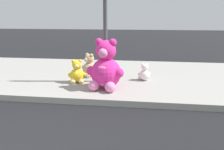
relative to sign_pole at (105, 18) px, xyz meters
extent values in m
cube|color=#9E9B93|center=(-1.00, 0.80, -1.77)|extent=(28.00, 4.40, 0.15)
cylinder|color=#4C4C51|center=(0.00, 0.00, -0.10)|extent=(0.11, 0.11, 3.20)
sphere|color=#F22D93|center=(0.10, -0.55, -1.32)|extent=(0.75, 0.75, 0.75)
ellipsoid|color=pink|center=(0.05, -0.82, -1.32)|extent=(0.44, 0.23, 0.49)
sphere|color=#F22D93|center=(0.10, -0.55, -0.76)|extent=(0.49, 0.49, 0.49)
sphere|color=pink|center=(0.06, -0.76, -0.79)|extent=(0.23, 0.23, 0.23)
sphere|color=#F22D93|center=(0.27, -0.58, -0.56)|extent=(0.19, 0.19, 0.19)
sphere|color=#F22D93|center=(0.44, -0.70, -1.26)|extent=(0.24, 0.24, 0.24)
sphere|color=pink|center=(0.25, -0.90, -1.57)|extent=(0.26, 0.26, 0.26)
sphere|color=#F22D93|center=(-0.07, -0.52, -0.56)|extent=(0.19, 0.19, 0.19)
sphere|color=#F22D93|center=(-0.27, -0.58, -1.26)|extent=(0.24, 0.24, 0.24)
sphere|color=pink|center=(-0.16, -0.83, -1.57)|extent=(0.26, 0.26, 0.26)
sphere|color=tan|center=(-0.56, 0.51, -1.49)|extent=(0.42, 0.42, 0.42)
ellipsoid|color=beige|center=(-0.65, 0.39, -1.49)|extent=(0.24, 0.21, 0.27)
sphere|color=tan|center=(-0.56, 0.51, -1.17)|extent=(0.28, 0.28, 0.28)
sphere|color=beige|center=(-0.63, 0.41, -1.19)|extent=(0.13, 0.13, 0.13)
sphere|color=tan|center=(-0.48, 0.45, -1.06)|extent=(0.11, 0.11, 0.11)
sphere|color=tan|center=(-0.43, 0.35, -1.46)|extent=(0.13, 0.13, 0.13)
sphere|color=beige|center=(-0.57, 0.30, -1.63)|extent=(0.14, 0.14, 0.14)
sphere|color=tan|center=(-0.64, 0.57, -1.06)|extent=(0.11, 0.11, 0.11)
sphere|color=tan|center=(-0.76, 0.58, -1.46)|extent=(0.13, 0.13, 0.13)
sphere|color=beige|center=(-0.76, 0.43, -1.63)|extent=(0.14, 0.14, 0.14)
sphere|color=white|center=(1.06, 0.26, -1.55)|extent=(0.30, 0.30, 0.30)
ellipsoid|color=white|center=(1.02, 0.35, -1.55)|extent=(0.17, 0.12, 0.19)
sphere|color=white|center=(1.06, 0.26, -1.33)|extent=(0.19, 0.19, 0.19)
sphere|color=white|center=(1.02, 0.33, -1.34)|extent=(0.09, 0.09, 0.09)
sphere|color=white|center=(1.00, 0.23, -1.25)|extent=(0.07, 0.07, 0.07)
sphere|color=white|center=(0.91, 0.23, -1.53)|extent=(0.09, 0.09, 0.09)
sphere|color=white|center=(0.93, 0.34, -1.65)|extent=(0.10, 0.10, 0.10)
sphere|color=white|center=(1.12, 0.28, -1.25)|extent=(0.07, 0.07, 0.07)
sphere|color=white|center=(1.17, 0.35, -1.53)|extent=(0.09, 0.09, 0.09)
sphere|color=white|center=(1.08, 0.40, -1.65)|extent=(0.10, 0.10, 0.10)
sphere|color=yellow|center=(-0.75, -0.19, -1.51)|extent=(0.38, 0.38, 0.38)
ellipsoid|color=#F0DB80|center=(-0.71, -0.32, -1.51)|extent=(0.23, 0.13, 0.25)
sphere|color=yellow|center=(-0.75, -0.19, -1.22)|extent=(0.25, 0.25, 0.25)
sphere|color=#F0DB80|center=(-0.72, -0.29, -1.23)|extent=(0.12, 0.12, 0.12)
sphere|color=yellow|center=(-0.66, -0.16, -1.12)|extent=(0.10, 0.10, 0.10)
sphere|color=yellow|center=(-0.56, -0.19, -1.48)|extent=(0.12, 0.12, 0.12)
sphere|color=#F0DB80|center=(-0.61, -0.32, -1.63)|extent=(0.13, 0.13, 0.13)
sphere|color=yellow|center=(-0.83, -0.21, -1.12)|extent=(0.10, 0.10, 0.10)
sphere|color=yellow|center=(-0.91, -0.28, -1.48)|extent=(0.12, 0.12, 0.12)
sphere|color=#F0DB80|center=(-0.81, -0.37, -1.63)|extent=(0.13, 0.13, 0.13)
camera|label=1|loc=(0.95, -5.89, 0.06)|focal=36.21mm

